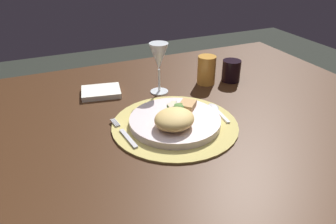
{
  "coord_description": "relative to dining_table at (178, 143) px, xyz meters",
  "views": [
    {
      "loc": [
        -0.38,
        -0.78,
        1.21
      ],
      "look_at": [
        -0.04,
        -0.0,
        0.75
      ],
      "focal_mm": 34.41,
      "sensor_mm": 36.0,
      "label": 1
    }
  ],
  "objects": [
    {
      "name": "wine_glass",
      "position": [
        0.01,
        0.18,
        0.23
      ],
      "size": [
        0.06,
        0.06,
        0.18
      ],
      "color": "silver",
      "rests_on": "dining_table"
    },
    {
      "name": "dinner_plate",
      "position": [
        -0.04,
        -0.05,
        0.12
      ],
      "size": [
        0.26,
        0.26,
        0.02
      ],
      "primitive_type": "cylinder",
      "color": "silver",
      "rests_on": "placemat"
    },
    {
      "name": "napkin",
      "position": [
        -0.18,
        0.24,
        0.11
      ],
      "size": [
        0.15,
        0.13,
        0.02
      ],
      "primitive_type": "cube",
      "rotation": [
        0.0,
        0.0,
        -0.18
      ],
      "color": "white",
      "rests_on": "dining_table"
    },
    {
      "name": "spoon",
      "position": [
        0.12,
        -0.03,
        0.11
      ],
      "size": [
        0.03,
        0.13,
        0.01
      ],
      "color": "silver",
      "rests_on": "placemat"
    },
    {
      "name": "salad_greens",
      "position": [
        -0.01,
        -0.01,
        0.14
      ],
      "size": [
        0.07,
        0.07,
        0.02
      ],
      "color": "#507C36",
      "rests_on": "dinner_plate"
    },
    {
      "name": "fork",
      "position": [
        -0.19,
        -0.05,
        0.11
      ],
      "size": [
        0.03,
        0.17,
        0.0
      ],
      "color": "silver",
      "rests_on": "placemat"
    },
    {
      "name": "pasta_serving",
      "position": [
        -0.06,
        -0.09,
        0.15
      ],
      "size": [
        0.16,
        0.16,
        0.05
      ],
      "primitive_type": "ellipsoid",
      "rotation": [
        0.0,
        0.0,
        0.64
      ],
      "color": "#E7C06D",
      "rests_on": "dinner_plate"
    },
    {
      "name": "amber_tumbler",
      "position": [
        0.2,
        0.18,
        0.16
      ],
      "size": [
        0.07,
        0.07,
        0.1
      ],
      "primitive_type": "cylinder",
      "color": "gold",
      "rests_on": "dining_table"
    },
    {
      "name": "bread_piece",
      "position": [
        0.02,
        -0.01,
        0.14
      ],
      "size": [
        0.07,
        0.07,
        0.02
      ],
      "primitive_type": "cube",
      "rotation": [
        0.0,
        0.0,
        0.8
      ],
      "color": "tan",
      "rests_on": "dinner_plate"
    },
    {
      "name": "dining_table",
      "position": [
        0.0,
        0.0,
        0.0
      ],
      "size": [
        1.44,
        1.07,
        0.73
      ],
      "color": "#3D2312",
      "rests_on": "ground"
    },
    {
      "name": "dark_tumbler",
      "position": [
        0.29,
        0.16,
        0.14
      ],
      "size": [
        0.07,
        0.07,
        0.08
      ],
      "primitive_type": "cylinder",
      "color": "black",
      "rests_on": "dining_table"
    },
    {
      "name": "placemat",
      "position": [
        -0.04,
        -0.05,
        0.11
      ],
      "size": [
        0.37,
        0.37,
        0.01
      ],
      "primitive_type": "cylinder",
      "color": "tan",
      "rests_on": "dining_table"
    }
  ]
}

